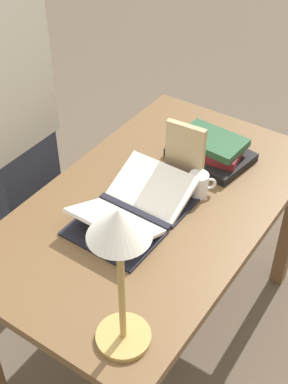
% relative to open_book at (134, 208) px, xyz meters
% --- Properties ---
extents(ground_plane, '(12.00, 12.00, 0.00)m').
position_rel_open_book_xyz_m(ground_plane, '(-0.09, 0.02, -0.79)').
color(ground_plane, brown).
extents(reading_desk, '(1.30, 0.76, 0.76)m').
position_rel_open_book_xyz_m(reading_desk, '(-0.09, 0.02, -0.13)').
color(reading_desk, brown).
rests_on(reading_desk, ground_plane).
extents(open_book, '(0.45, 0.30, 0.10)m').
position_rel_open_book_xyz_m(open_book, '(0.00, 0.00, 0.00)').
color(open_book, black).
rests_on(open_book, reading_desk).
extents(book_stack_tall, '(0.26, 0.32, 0.10)m').
position_rel_open_book_xyz_m(book_stack_tall, '(-0.43, 0.06, 0.01)').
color(book_stack_tall, black).
rests_on(book_stack_tall, reading_desk).
extents(book_standing_upright, '(0.03, 0.15, 0.25)m').
position_rel_open_book_xyz_m(book_standing_upright, '(-0.24, 0.05, 0.09)').
color(book_standing_upright, tan).
rests_on(book_standing_upright, reading_desk).
extents(reading_lamp, '(0.15, 0.15, 0.47)m').
position_rel_open_book_xyz_m(reading_lamp, '(0.42, 0.26, 0.32)').
color(reading_lamp, tan).
rests_on(reading_lamp, reading_desk).
extents(coffee_mug, '(0.08, 0.09, 0.09)m').
position_rel_open_book_xyz_m(coffee_mug, '(-0.21, 0.13, 0.02)').
color(coffee_mug, white).
rests_on(coffee_mug, reading_desk).
extents(person_reader, '(0.36, 0.22, 1.64)m').
position_rel_open_book_xyz_m(person_reader, '(-0.06, -0.64, 0.02)').
color(person_reader, '#2D3342').
rests_on(person_reader, ground_plane).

